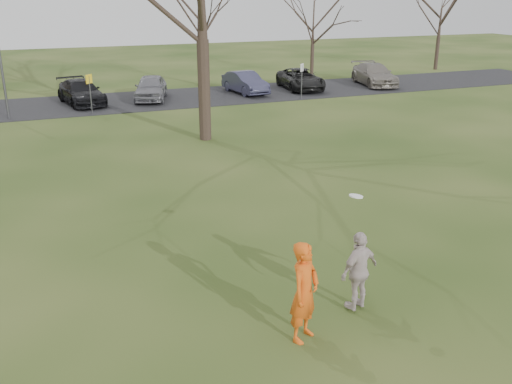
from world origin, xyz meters
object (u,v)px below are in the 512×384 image
car_4 (151,88)px  catching_play (359,270)px  player_defender (305,292)px  car_5 (245,83)px  car_6 (301,79)px  car_3 (81,92)px  car_7 (374,74)px

car_4 → catching_play: (-0.87, -24.39, 0.14)m
player_defender → car_5: (8.19, 24.88, -0.27)m
catching_play → car_6: bearing=66.6°
player_defender → car_5: 26.19m
catching_play → car_4: bearing=88.0°
catching_play → car_5: bearing=74.5°
car_4 → car_3: bearing=-164.6°
car_4 → catching_play: size_ratio=1.73×
car_3 → car_6: 13.64m
car_3 → car_6: car_3 is taller
player_defender → car_6: (12.04, 25.00, -0.28)m
car_4 → player_defender: bearing=-77.8°
car_4 → car_6: 9.74m
car_7 → catching_play: (-15.98, -24.24, 0.15)m
player_defender → catching_play: 1.52m
car_5 → car_6: car_5 is taller
car_3 → car_5: 9.79m
player_defender → car_6: bearing=29.5°
player_defender → car_4: bearing=50.0°
player_defender → car_4: size_ratio=0.47×
car_4 → car_7: (15.11, -0.14, -0.00)m
player_defender → car_5: size_ratio=0.48×
car_6 → catching_play: 26.70m
car_3 → car_4: (3.91, -0.15, 0.05)m
player_defender → car_5: player_defender is taller
car_5 → car_6: size_ratio=0.86×
car_5 → car_6: 3.86m
car_4 → car_5: 5.88m
player_defender → catching_play: bearing=-16.0°
car_3 → catching_play: catching_play is taller
car_4 → catching_play: 24.40m
car_6 → car_7: (5.38, -0.27, 0.05)m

